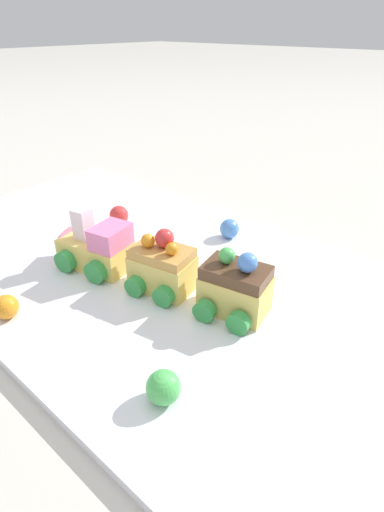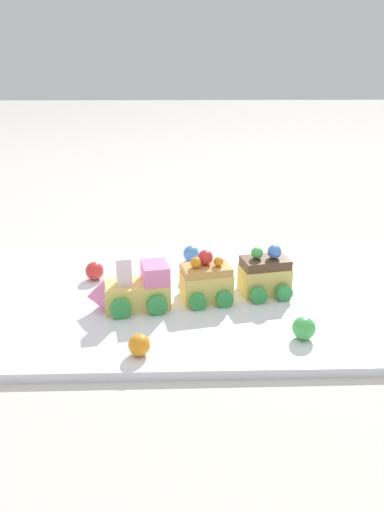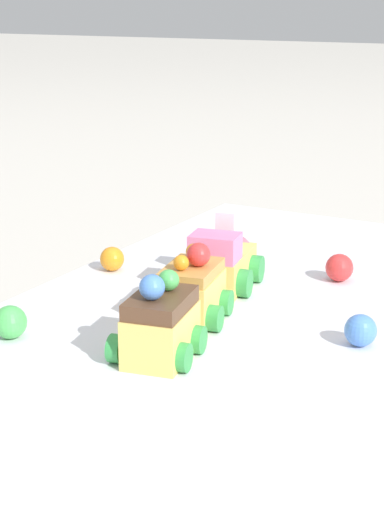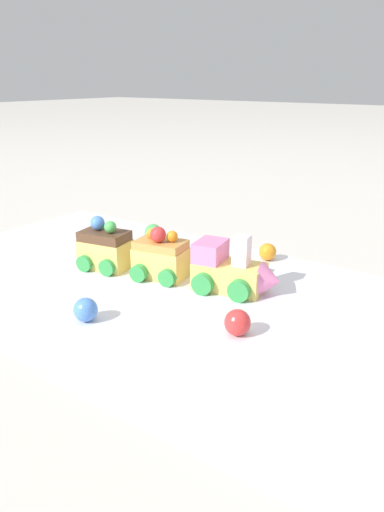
# 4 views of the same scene
# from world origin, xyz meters

# --- Properties ---
(ground_plane) EXTENTS (10.00, 10.00, 0.00)m
(ground_plane) POSITION_xyz_m (0.00, 0.00, 0.00)
(ground_plane) COLOR beige
(display_board) EXTENTS (0.80, 0.41, 0.01)m
(display_board) POSITION_xyz_m (0.00, 0.00, 0.01)
(display_board) COLOR white
(display_board) RESTS_ON ground_plane
(cake_train_locomotive) EXTENTS (0.12, 0.08, 0.08)m
(cake_train_locomotive) POSITION_xyz_m (0.08, 0.04, 0.04)
(cake_train_locomotive) COLOR #EACC66
(cake_train_locomotive) RESTS_ON display_board
(cake_car_caramel) EXTENTS (0.08, 0.08, 0.07)m
(cake_car_caramel) POSITION_xyz_m (-0.03, 0.02, 0.04)
(cake_car_caramel) COLOR #EACC66
(cake_car_caramel) RESTS_ON display_board
(cake_car_chocolate) EXTENTS (0.08, 0.08, 0.08)m
(cake_car_chocolate) POSITION_xyz_m (-0.12, 0.00, 0.04)
(cake_car_chocolate) COLOR #EACC66
(cake_car_chocolate) RESTS_ON display_board
(gumball_red) EXTENTS (0.03, 0.03, 0.03)m
(gumball_red) POSITION_xyz_m (0.15, -0.06, 0.03)
(gumball_red) COLOR red
(gumball_red) RESTS_ON display_board
(gumball_green) EXTENTS (0.03, 0.03, 0.03)m
(gumball_green) POSITION_xyz_m (-0.14, 0.14, 0.03)
(gumball_green) COLOR #4CBC56
(gumball_green) RESTS_ON display_board
(gumball_orange) EXTENTS (0.03, 0.03, 0.03)m
(gumball_orange) POSITION_xyz_m (0.06, 0.17, 0.03)
(gumball_orange) COLOR orange
(gumball_orange) RESTS_ON display_board
(gumball_blue) EXTENTS (0.03, 0.03, 0.03)m
(gumball_blue) POSITION_xyz_m (-0.01, -0.13, 0.03)
(gumball_blue) COLOR #4C84E0
(gumball_blue) RESTS_ON display_board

